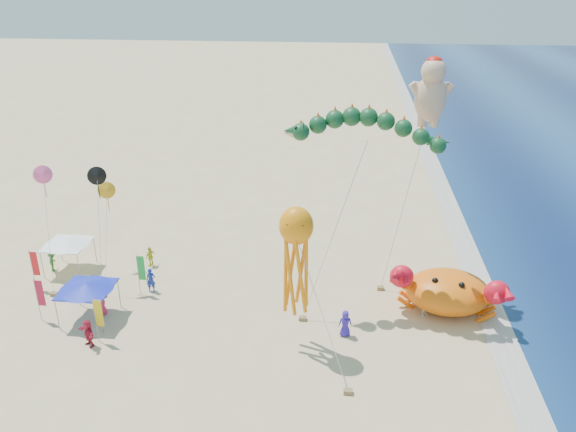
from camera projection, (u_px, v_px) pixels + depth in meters
The scene contains 11 objects.
ground at pixel (314, 317), 37.95m from camera, with size 320.00×320.00×0.00m, color #D1B784.
foam_strip at pixel (497, 328), 36.73m from camera, with size 320.00×320.00×0.00m, color silver.
crab_inflatable at pixel (448, 291), 38.20m from camera, with size 7.71×5.91×3.38m.
dragon_kite at pixel (366, 134), 34.89m from camera, with size 10.24×3.99×13.33m.
cherub_kite at pixel (431, 91), 36.60m from camera, with size 3.71×2.59×16.52m.
octopus_kite at pixel (296, 252), 32.80m from camera, with size 4.61×5.41×9.23m.
canopy_blue at pixel (86, 286), 36.88m from camera, with size 3.54×3.54×2.71m.
canopy_white at pixel (67, 242), 42.96m from camera, with size 3.44×3.44×2.71m.
feather_flags at pixel (78, 284), 37.97m from camera, with size 8.43×5.91×3.20m.
beachgoers at pixel (153, 296), 38.70m from camera, with size 28.86×11.73×1.83m.
small_kites at pixel (83, 193), 40.29m from camera, with size 5.38×6.20×9.07m.
Camera 1 is at (1.77, -32.04, 21.46)m, focal length 35.00 mm.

